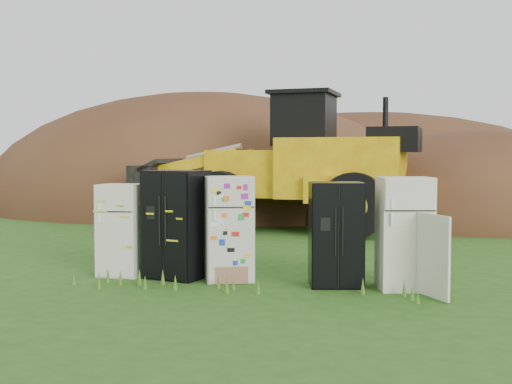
% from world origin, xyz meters
% --- Properties ---
extents(ground, '(120.00, 120.00, 0.00)m').
position_xyz_m(ground, '(0.00, 0.00, 0.00)').
color(ground, '#274D14').
rests_on(ground, ground).
extents(fridge_leftmost, '(0.73, 0.71, 1.60)m').
position_xyz_m(fridge_leftmost, '(-2.49, 0.00, 0.80)').
color(fridge_leftmost, beige).
rests_on(fridge_leftmost, ground).
extents(fridge_black_side, '(1.11, 0.96, 1.84)m').
position_xyz_m(fridge_black_side, '(-1.49, 0.04, 0.92)').
color(fridge_black_side, black).
rests_on(fridge_black_side, ground).
extents(fridge_sticker, '(1.00, 0.96, 1.75)m').
position_xyz_m(fridge_sticker, '(-0.56, 0.03, 0.88)').
color(fridge_sticker, silver).
rests_on(fridge_sticker, ground).
extents(fridge_black_right, '(0.97, 0.87, 1.67)m').
position_xyz_m(fridge_black_right, '(1.24, -0.02, 0.84)').
color(fridge_black_right, black).
rests_on(fridge_black_right, ground).
extents(fridge_open_door, '(0.95, 0.90, 1.76)m').
position_xyz_m(fridge_open_door, '(2.32, 0.00, 0.88)').
color(fridge_open_door, beige).
rests_on(fridge_open_door, ground).
extents(wheel_loader, '(8.20, 3.87, 3.85)m').
position_xyz_m(wheel_loader, '(-1.42, 7.43, 1.93)').
color(wheel_loader, yellow).
rests_on(wheel_loader, ground).
extents(dirt_mound_right, '(13.88, 10.18, 5.78)m').
position_xyz_m(dirt_mound_right, '(4.58, 11.89, 0.00)').
color(dirt_mound_right, '#422315').
rests_on(dirt_mound_right, ground).
extents(dirt_mound_left, '(18.03, 13.52, 9.13)m').
position_xyz_m(dirt_mound_left, '(-5.71, 14.03, 0.00)').
color(dirt_mound_left, '#422315').
rests_on(dirt_mound_left, ground).
extents(dirt_mound_back, '(20.10, 13.40, 7.88)m').
position_xyz_m(dirt_mound_back, '(0.47, 17.67, 0.00)').
color(dirt_mound_back, '#422315').
rests_on(dirt_mound_back, ground).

